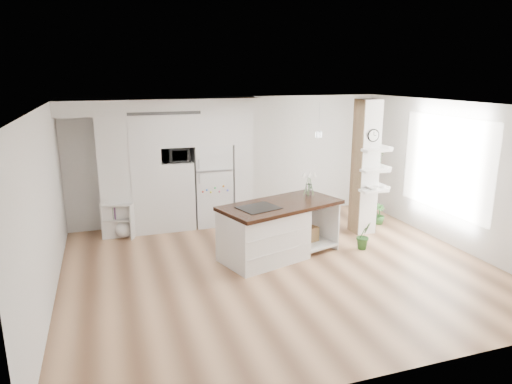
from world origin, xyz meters
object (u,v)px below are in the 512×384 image
at_px(refrigerator, 212,184).
at_px(kitchen_island, 269,231).
at_px(bookshelf, 120,222).
at_px(floor_plant_a, 364,235).

distance_m(refrigerator, kitchen_island, 2.31).
bearing_deg(bookshelf, kitchen_island, -17.62).
bearing_deg(bookshelf, floor_plant_a, -5.15).
bearing_deg(refrigerator, floor_plant_a, -45.44).
relative_size(refrigerator, floor_plant_a, 3.34).
distance_m(bookshelf, floor_plant_a, 4.74).
height_order(bookshelf, floor_plant_a, bookshelf).
bearing_deg(bookshelf, refrigerator, 29.25).
bearing_deg(floor_plant_a, bookshelf, 154.03).
distance_m(kitchen_island, bookshelf, 3.12).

